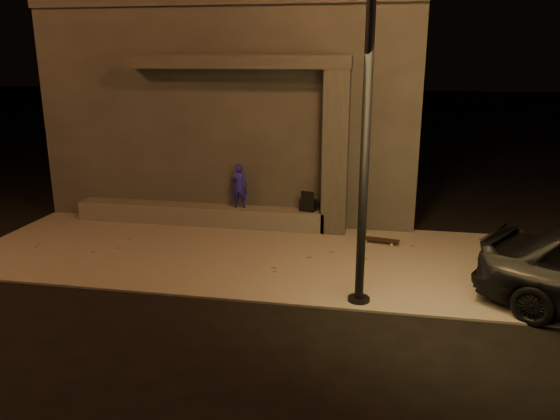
% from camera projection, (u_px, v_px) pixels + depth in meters
% --- Properties ---
extents(ground, '(120.00, 120.00, 0.00)m').
position_uv_depth(ground, '(213.00, 294.00, 9.26)').
color(ground, black).
rests_on(ground, ground).
extents(sidewalk, '(11.00, 4.40, 0.04)m').
position_uv_depth(sidewalk, '(242.00, 253.00, 11.15)').
color(sidewalk, slate).
rests_on(sidewalk, ground).
extents(building, '(9.00, 5.10, 5.22)m').
position_uv_depth(building, '(247.00, 106.00, 14.88)').
color(building, '#33312E').
rests_on(building, ground).
extents(ledge, '(6.00, 0.55, 0.45)m').
position_uv_depth(ledge, '(200.00, 214.00, 13.01)').
color(ledge, '#56534E').
rests_on(ledge, sidewalk).
extents(column, '(0.55, 0.55, 3.60)m').
position_uv_depth(column, '(336.00, 153.00, 12.01)').
color(column, '#33312E').
rests_on(column, sidewalk).
extents(canopy, '(5.00, 0.70, 0.28)m').
position_uv_depth(canopy, '(238.00, 62.00, 11.92)').
color(canopy, '#33312E').
rests_on(canopy, column).
extents(skateboarder, '(0.40, 0.29, 1.03)m').
position_uv_depth(skateboarder, '(239.00, 186.00, 12.63)').
color(skateboarder, '#1D1695').
rests_on(skateboarder, ledge).
extents(backpack, '(0.39, 0.30, 0.48)m').
position_uv_depth(backpack, '(308.00, 204.00, 12.44)').
color(backpack, black).
rests_on(backpack, ledge).
extents(skateboard, '(0.87, 0.38, 0.09)m').
position_uv_depth(skateboard, '(379.00, 240.00, 11.67)').
color(skateboard, black).
rests_on(skateboard, sidewalk).
extents(street_lamp_0, '(0.36, 0.36, 7.01)m').
position_uv_depth(street_lamp_0, '(369.00, 50.00, 7.86)').
color(street_lamp_0, black).
rests_on(street_lamp_0, ground).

